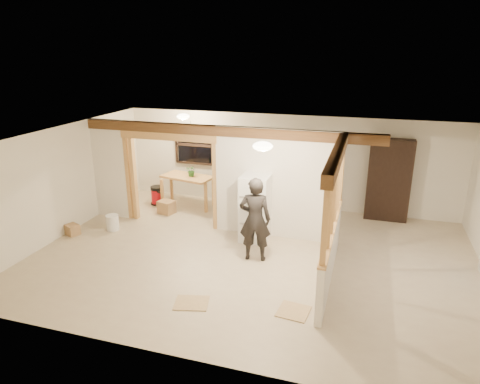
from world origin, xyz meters
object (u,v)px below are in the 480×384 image
(refrigerator, at_px, (255,208))
(woman, at_px, (255,219))
(shop_vac, at_px, (158,195))
(bookshelf, at_px, (389,180))
(work_table, at_px, (188,191))

(refrigerator, height_order, woman, woman)
(shop_vac, bearing_deg, refrigerator, -24.69)
(bookshelf, bearing_deg, shop_vac, -173.42)
(refrigerator, height_order, shop_vac, refrigerator)
(work_table, xyz_separation_m, shop_vac, (-0.88, -0.09, -0.17))
(woman, height_order, work_table, woman)
(work_table, distance_m, bookshelf, 5.23)
(work_table, xyz_separation_m, bookshelf, (5.16, 0.61, 0.60))
(refrigerator, distance_m, bookshelf, 3.59)
(refrigerator, height_order, work_table, refrigerator)
(refrigerator, bearing_deg, bookshelf, 37.35)
(woman, xyz_separation_m, bookshelf, (2.60, 3.08, 0.16))
(work_table, bearing_deg, shop_vac, -162.02)
(refrigerator, bearing_deg, shop_vac, 155.31)
(bookshelf, bearing_deg, woman, -130.25)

